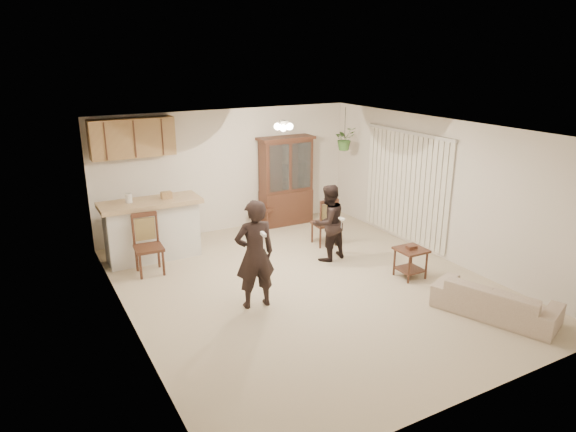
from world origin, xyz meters
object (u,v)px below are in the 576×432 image
sofa (496,292)px  china_hutch (286,181)px  chair_hutch_left (264,216)px  side_table (410,262)px  child (328,224)px  adult (255,249)px  chair_bar (150,257)px  chair_hutch_right (324,231)px

sofa → china_hutch: size_ratio=0.99×
chair_hutch_left → side_table: bearing=-18.1°
child → adult: bearing=16.7°
adult → child: bearing=-146.0°
side_table → chair_bar: bearing=149.1°
china_hutch → chair_hutch_right: china_hutch is taller
sofa → chair_hutch_left: 5.14m
adult → chair_hutch_left: bearing=-111.8°
child → chair_hutch_left: bearing=-94.4°
adult → china_hutch: china_hutch is taller
chair_hutch_left → chair_hutch_right: bearing=-11.8°
sofa → chair_bar: size_ratio=1.83×
child → chair_hutch_left: child is taller
china_hutch → side_table: size_ratio=3.40×
sofa → side_table: size_ratio=3.36×
adult → chair_bar: bearing=-54.5°
adult → side_table: adult is taller
china_hutch → chair_bar: 3.59m
adult → chair_hutch_right: adult is taller
chair_hutch_right → china_hutch: bearing=-84.3°
child → side_table: size_ratio=2.42×
chair_hutch_right → child: bearing=66.5°
china_hutch → side_table: bearing=-81.7°
side_table → adult: bearing=173.2°
china_hutch → chair_bar: bearing=-158.1°
side_table → chair_hutch_left: 3.56m
child → chair_hutch_right: size_ratio=1.42×
sofa → chair_bar: chair_bar is taller
adult → child: adult is taller
sofa → china_hutch: 5.14m
child → china_hutch: china_hutch is taller
sofa → side_table: 1.60m
sofa → side_table: sofa is taller
side_table → chair_bar: chair_bar is taller
china_hutch → chair_hutch_right: bearing=-87.8°
chair_bar → adult: bearing=-57.5°
child → chair_hutch_left: size_ratio=1.38×
adult → side_table: 2.77m
chair_bar → chair_hutch_right: chair_bar is taller
side_table → chair_hutch_right: chair_hutch_right is taller
side_table → chair_hutch_left: (-1.01, 3.42, 0.02)m
sofa → chair_hutch_right: bearing=-12.6°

